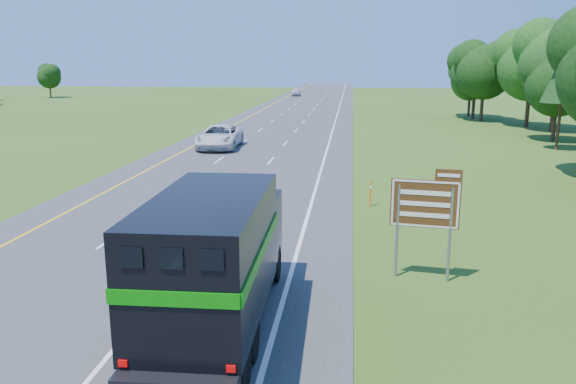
% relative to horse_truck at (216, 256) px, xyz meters
% --- Properties ---
extents(road, '(15.00, 260.00, 0.04)m').
position_rel_horse_truck_xyz_m(road, '(-4.02, 46.05, -1.95)').
color(road, '#38383A').
rests_on(road, ground).
extents(lane_markings, '(11.15, 260.00, 0.01)m').
position_rel_horse_truck_xyz_m(lane_markings, '(-4.02, 46.05, -1.93)').
color(lane_markings, yellow).
rests_on(lane_markings, road).
extents(horse_truck, '(2.72, 8.20, 3.61)m').
position_rel_horse_truck_xyz_m(horse_truck, '(0.00, 0.00, 0.00)').
color(horse_truck, black).
rests_on(horse_truck, road).
extents(white_suv, '(3.30, 6.71, 1.83)m').
position_rel_horse_truck_xyz_m(white_suv, '(-7.10, 30.62, -1.01)').
color(white_suv, silver).
rests_on(white_suv, road).
extents(far_car, '(2.08, 4.73, 1.59)m').
position_rel_horse_truck_xyz_m(far_car, '(-8.20, 103.86, -1.14)').
color(far_car, silver).
rests_on(far_car, road).
extents(exit_sign, '(2.09, 0.38, 3.57)m').
position_rel_horse_truck_xyz_m(exit_sign, '(5.66, 4.06, 0.35)').
color(exit_sign, gray).
rests_on(exit_sign, ground).
extents(delineator, '(0.10, 0.06, 1.23)m').
position_rel_horse_truck_xyz_m(delineator, '(4.31, 13.23, -1.31)').
color(delineator, '#FF5D0D').
rests_on(delineator, ground).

